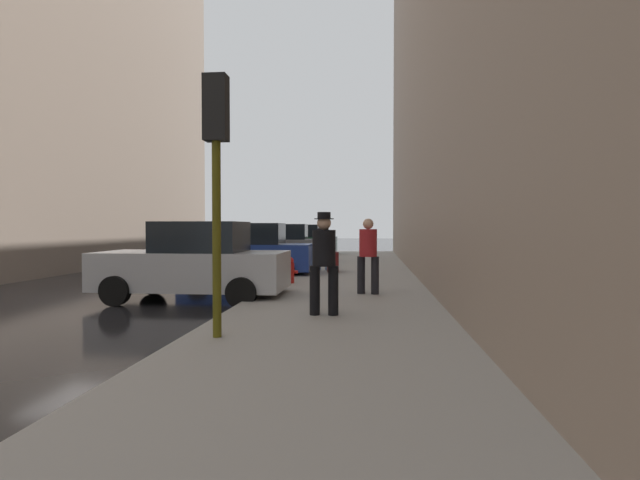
# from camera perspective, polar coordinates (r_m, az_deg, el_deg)

# --- Properties ---
(ground_plane) EXTENTS (120.00, 120.00, 0.00)m
(ground_plane) POSITION_cam_1_polar(r_m,az_deg,el_deg) (13.09, -24.72, -5.96)
(ground_plane) COLOR black
(sidewalk) EXTENTS (4.00, 40.00, 0.15)m
(sidewalk) POSITION_cam_1_polar(r_m,az_deg,el_deg) (11.31, 2.67, -6.61)
(sidewalk) COLOR gray
(sidewalk) RESTS_ON ground_plane
(parked_silver_sedan) EXTENTS (4.20, 2.06, 1.79)m
(parked_silver_sedan) POSITION_cam_1_polar(r_m,az_deg,el_deg) (11.65, -14.12, -2.59)
(parked_silver_sedan) COLOR #B7BABF
(parked_silver_sedan) RESTS_ON ground_plane
(parked_blue_sedan) EXTENTS (4.24, 2.14, 1.79)m
(parked_blue_sedan) POSITION_cam_1_polar(r_m,az_deg,el_deg) (16.50, -8.11, -1.35)
(parked_blue_sedan) COLOR navy
(parked_blue_sedan) RESTS_ON ground_plane
(parked_gray_coupe) EXTENTS (4.27, 2.19, 1.79)m
(parked_gray_coupe) POSITION_cam_1_polar(r_m,az_deg,el_deg) (22.51, -4.35, -0.57)
(parked_gray_coupe) COLOR slate
(parked_gray_coupe) RESTS_ON ground_plane
(parked_dark_green_sedan) EXTENTS (4.21, 2.08, 1.79)m
(parked_dark_green_sedan) POSITION_cam_1_polar(r_m,az_deg,el_deg) (28.05, -2.33, -0.15)
(parked_dark_green_sedan) COLOR #193828
(parked_dark_green_sedan) RESTS_ON ground_plane
(fire_hydrant) EXTENTS (0.42, 0.22, 0.70)m
(fire_hydrant) POSITION_cam_1_polar(r_m,az_deg,el_deg) (13.51, -3.43, -3.47)
(fire_hydrant) COLOR red
(fire_hydrant) RESTS_ON sidewalk
(traffic_light) EXTENTS (0.32, 0.32, 3.60)m
(traffic_light) POSITION_cam_1_polar(r_m,az_deg,el_deg) (7.09, -11.76, 10.27)
(traffic_light) COLOR #514C0F
(traffic_light) RESTS_ON sidewalk
(pedestrian_in_jeans) EXTENTS (0.53, 0.47, 1.71)m
(pedestrian_in_jeans) POSITION_cam_1_polar(r_m,az_deg,el_deg) (17.51, 0.34, -0.33)
(pedestrian_in_jeans) COLOR #728CB2
(pedestrian_in_jeans) RESTS_ON sidewalk
(pedestrian_with_fedora) EXTENTS (0.51, 0.41, 1.78)m
(pedestrian_with_fedora) POSITION_cam_1_polar(r_m,az_deg,el_deg) (8.59, 0.46, -2.08)
(pedestrian_with_fedora) COLOR black
(pedestrian_with_fedora) RESTS_ON sidewalk
(pedestrian_in_red_jacket) EXTENTS (0.53, 0.47, 1.71)m
(pedestrian_in_red_jacket) POSITION_cam_1_polar(r_m,az_deg,el_deg) (11.35, 5.52, -1.36)
(pedestrian_in_red_jacket) COLOR black
(pedestrian_in_red_jacket) RESTS_ON sidewalk
(rolling_suitcase) EXTENTS (0.44, 0.61, 1.04)m
(rolling_suitcase) POSITION_cam_1_polar(r_m,az_deg,el_deg) (16.80, 1.47, -2.51)
(rolling_suitcase) COLOR #591414
(rolling_suitcase) RESTS_ON sidewalk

